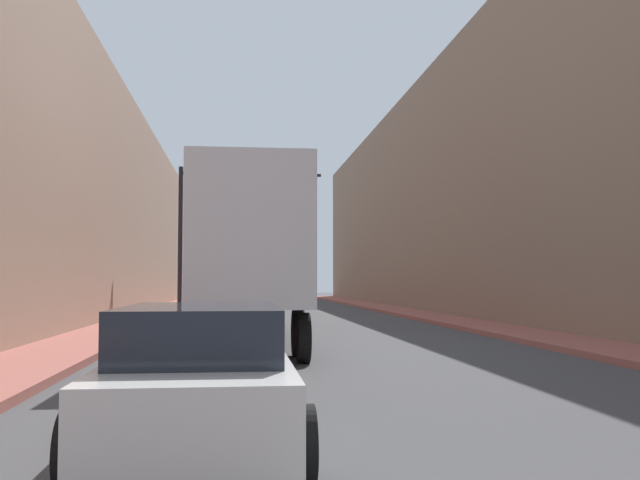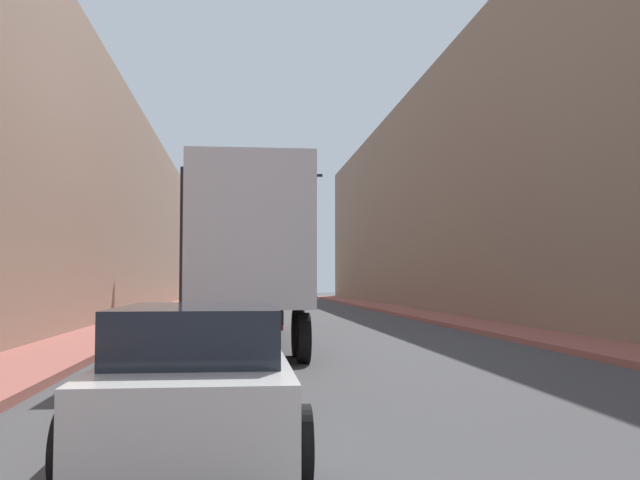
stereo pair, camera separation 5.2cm
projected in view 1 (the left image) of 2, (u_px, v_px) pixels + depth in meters
sidewalk_right at (429, 316)px, 31.24m from camera, size 2.04×80.00×0.15m
sidewalk_left at (146, 318)px, 29.87m from camera, size 2.04×80.00×0.15m
building_right at (515, 181)px, 32.04m from camera, size 6.00×80.00×12.28m
building_left at (49, 199)px, 29.71m from camera, size 6.00×80.00×10.07m
semi_truck at (247, 257)px, 19.48m from camera, size 2.44×13.41×4.08m
sedan_car at (202, 375)px, 7.29m from camera, size 1.97×4.70×1.38m
traffic_signal_gantry at (213, 213)px, 33.11m from camera, size 6.65×0.35×6.94m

